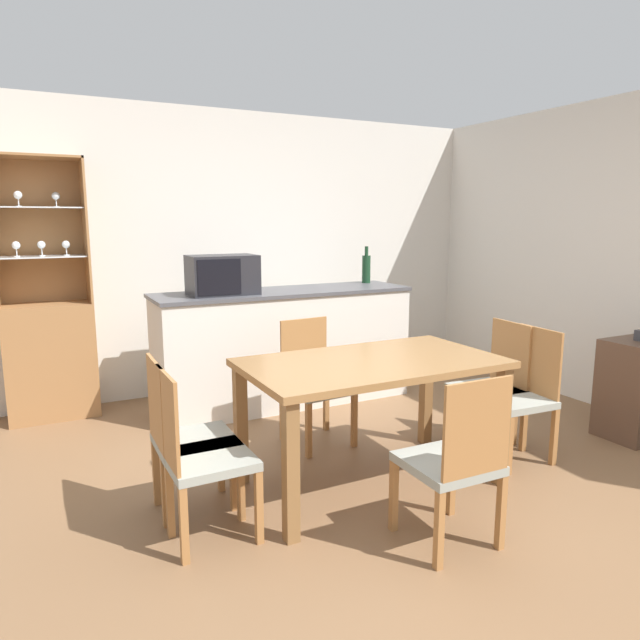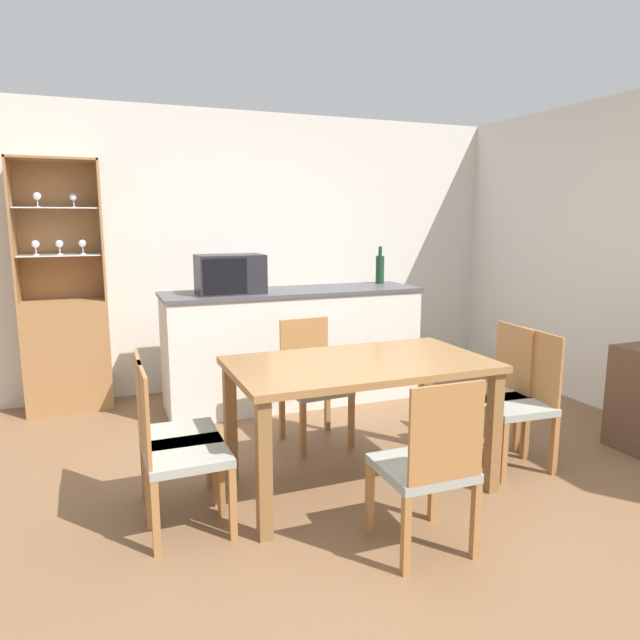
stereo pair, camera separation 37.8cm
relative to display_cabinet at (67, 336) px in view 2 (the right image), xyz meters
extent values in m
plane|color=brown|center=(1.59, -2.43, -0.62)|extent=(18.00, 18.00, 0.00)
cube|color=silver|center=(1.59, 0.20, 0.66)|extent=(6.80, 0.06, 2.55)
cube|color=silver|center=(1.81, -0.52, -0.14)|extent=(2.18, 0.59, 0.96)
cube|color=#4C4C51|center=(1.81, -0.52, 0.35)|extent=(2.21, 0.62, 0.03)
cube|color=#A37042|center=(0.00, -0.01, -0.16)|extent=(0.67, 0.36, 0.92)
cube|color=#A37042|center=(0.00, 0.16, 0.87)|extent=(0.67, 0.02, 1.13)
cube|color=#A37042|center=(-0.32, -0.01, 0.87)|extent=(0.02, 0.36, 1.13)
cube|color=#A37042|center=(0.32, -0.01, 0.87)|extent=(0.02, 0.36, 1.13)
cube|color=#A37042|center=(0.00, -0.01, 1.42)|extent=(0.67, 0.36, 0.02)
cube|color=white|center=(0.00, -0.01, 0.68)|extent=(0.62, 0.31, 0.01)
cube|color=white|center=(0.00, -0.01, 1.05)|extent=(0.62, 0.31, 0.01)
cylinder|color=white|center=(-0.17, -0.01, 0.68)|extent=(0.04, 0.04, 0.01)
cylinder|color=white|center=(-0.17, -0.01, 0.71)|extent=(0.01, 0.01, 0.06)
sphere|color=white|center=(-0.17, -0.01, 0.77)|extent=(0.06, 0.06, 0.06)
cylinder|color=white|center=(-0.13, -0.05, 1.06)|extent=(0.04, 0.04, 0.01)
cylinder|color=white|center=(-0.13, -0.05, 1.09)|extent=(0.01, 0.01, 0.06)
sphere|color=white|center=(-0.13, -0.05, 1.14)|extent=(0.06, 0.06, 0.06)
cylinder|color=white|center=(0.00, 0.00, 0.68)|extent=(0.04, 0.04, 0.01)
cylinder|color=white|center=(0.00, 0.00, 0.71)|extent=(0.01, 0.01, 0.06)
sphere|color=white|center=(0.00, 0.00, 0.77)|extent=(0.06, 0.06, 0.06)
cylinder|color=white|center=(0.13, 0.02, 1.06)|extent=(0.04, 0.04, 0.01)
cylinder|color=white|center=(0.13, 0.02, 1.09)|extent=(0.01, 0.01, 0.06)
sphere|color=white|center=(0.13, 0.02, 1.14)|extent=(0.06, 0.06, 0.06)
cylinder|color=white|center=(0.17, -0.03, 0.68)|extent=(0.04, 0.04, 0.01)
cylinder|color=white|center=(0.17, -0.03, 0.71)|extent=(0.01, 0.01, 0.06)
sphere|color=white|center=(0.17, -0.03, 0.77)|extent=(0.06, 0.06, 0.06)
cube|color=olive|center=(1.65, -2.18, 0.13)|extent=(1.50, 0.85, 0.04)
cube|color=olive|center=(0.96, -2.55, -0.26)|extent=(0.07, 0.07, 0.73)
cube|color=olive|center=(2.34, -2.55, -0.26)|extent=(0.07, 0.07, 0.73)
cube|color=olive|center=(0.96, -1.81, -0.26)|extent=(0.07, 0.07, 0.73)
cube|color=olive|center=(2.34, -1.81, -0.26)|extent=(0.07, 0.07, 0.73)
cube|color=#999E93|center=(2.67, -2.05, -0.22)|extent=(0.44, 0.44, 0.05)
cube|color=#A8703D|center=(2.87, -2.07, 0.03)|extent=(0.04, 0.38, 0.45)
cube|color=#A8703D|center=(2.48, -2.22, -0.43)|extent=(0.04, 0.04, 0.38)
cube|color=#A8703D|center=(2.50, -1.86, -0.43)|extent=(0.04, 0.04, 0.38)
cube|color=#A8703D|center=(2.85, -2.25, -0.43)|extent=(0.04, 0.04, 0.38)
cube|color=#A8703D|center=(2.87, -1.88, -0.43)|extent=(0.04, 0.04, 0.38)
cube|color=#999E93|center=(0.62, -2.05, -0.22)|extent=(0.42, 0.42, 0.05)
cube|color=#A8703D|center=(0.43, -2.05, 0.03)|extent=(0.02, 0.38, 0.45)
cube|color=#A8703D|center=(0.81, -1.87, -0.43)|extent=(0.04, 0.04, 0.38)
cube|color=#A8703D|center=(0.80, -2.24, -0.43)|extent=(0.04, 0.04, 0.38)
cube|color=#A8703D|center=(0.44, -1.86, -0.43)|extent=(0.04, 0.04, 0.38)
cube|color=#A8703D|center=(0.43, -2.24, -0.43)|extent=(0.04, 0.04, 0.38)
cube|color=#999E93|center=(2.67, -2.31, -0.22)|extent=(0.44, 0.44, 0.05)
cube|color=#A8703D|center=(2.87, -2.32, 0.03)|extent=(0.04, 0.38, 0.45)
cube|color=#A8703D|center=(2.48, -2.48, -0.43)|extent=(0.04, 0.04, 0.38)
cube|color=#A8703D|center=(2.50, -2.11, -0.43)|extent=(0.04, 0.04, 0.38)
cube|color=#A8703D|center=(2.84, -2.51, -0.43)|extent=(0.04, 0.04, 0.38)
cube|color=#A8703D|center=(2.87, -2.14, -0.43)|extent=(0.04, 0.04, 0.38)
cube|color=#999E93|center=(0.62, -2.31, -0.22)|extent=(0.42, 0.42, 0.05)
cube|color=#A8703D|center=(0.43, -2.31, 0.03)|extent=(0.02, 0.38, 0.45)
cube|color=#A8703D|center=(0.80, -2.12, -0.43)|extent=(0.04, 0.04, 0.38)
cube|color=#A8703D|center=(0.81, -2.49, -0.43)|extent=(0.04, 0.04, 0.38)
cube|color=#A8703D|center=(0.43, -2.13, -0.43)|extent=(0.04, 0.04, 0.38)
cube|color=#A8703D|center=(0.44, -2.50, -0.43)|extent=(0.04, 0.04, 0.38)
cube|color=#999E93|center=(1.65, -2.88, -0.22)|extent=(0.42, 0.42, 0.05)
cube|color=#A8703D|center=(1.64, -3.08, 0.03)|extent=(0.38, 0.02, 0.45)
cube|color=#A8703D|center=(1.47, -2.69, -0.43)|extent=(0.04, 0.04, 0.38)
cube|color=#A8703D|center=(1.84, -2.70, -0.43)|extent=(0.04, 0.04, 0.38)
cube|color=#A8703D|center=(1.46, -3.06, -0.43)|extent=(0.04, 0.04, 0.38)
cube|color=#A8703D|center=(1.83, -3.07, -0.43)|extent=(0.04, 0.04, 0.38)
cube|color=#999E93|center=(1.65, -1.48, -0.22)|extent=(0.44, 0.44, 0.05)
cube|color=#A8703D|center=(1.63, -1.28, 0.03)|extent=(0.38, 0.05, 0.45)
cube|color=#A8703D|center=(1.85, -1.65, -0.43)|extent=(0.04, 0.04, 0.38)
cube|color=#A8703D|center=(1.48, -1.68, -0.43)|extent=(0.04, 0.04, 0.38)
cube|color=#A8703D|center=(1.82, -1.28, -0.43)|extent=(0.04, 0.04, 0.38)
cube|color=#A8703D|center=(1.45, -1.31, -0.43)|extent=(0.04, 0.04, 0.38)
cube|color=#232328|center=(1.27, -0.55, 0.52)|extent=(0.53, 0.32, 0.31)
cube|color=black|center=(1.19, -0.72, 0.52)|extent=(0.34, 0.01, 0.27)
cylinder|color=#193D23|center=(2.73, -0.36, 0.50)|extent=(0.08, 0.08, 0.26)
cylinder|color=#193D23|center=(2.73, -0.36, 0.67)|extent=(0.03, 0.03, 0.09)
camera|label=1|loc=(-0.10, -4.93, 0.96)|focal=32.00mm
camera|label=2|loc=(0.24, -5.09, 0.96)|focal=32.00mm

